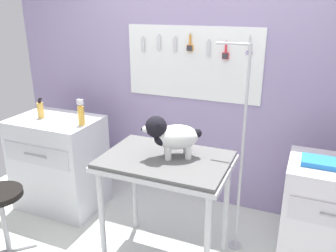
{
  "coord_description": "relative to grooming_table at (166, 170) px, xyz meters",
  "views": [
    {
      "loc": [
        0.98,
        -1.78,
        1.92
      ],
      "look_at": [
        0.1,
        0.32,
        1.1
      ],
      "focal_mm": 36.99,
      "sensor_mm": 36.0,
      "label": 1
    }
  ],
  "objects": [
    {
      "name": "cabinet_right",
      "position": [
        1.16,
        0.36,
        -0.34
      ],
      "size": [
        0.68,
        0.54,
        0.86
      ],
      "color": "silver",
      "rests_on": "ground"
    },
    {
      "name": "counter_left",
      "position": [
        -1.26,
        0.31,
        -0.32
      ],
      "size": [
        0.8,
        0.58,
        0.91
      ],
      "color": "silver",
      "rests_on": "ground"
    },
    {
      "name": "dog",
      "position": [
        0.03,
        0.03,
        0.26
      ],
      "size": [
        0.41,
        0.32,
        0.31
      ],
      "color": "white",
      "rests_on": "grooming_table"
    },
    {
      "name": "shampoo_bottle",
      "position": [
        -1.38,
        0.29,
        0.21
      ],
      "size": [
        0.06,
        0.06,
        0.19
      ],
      "color": "gold",
      "rests_on": "counter_left"
    },
    {
      "name": "grooming_table",
      "position": [
        0.0,
        0.0,
        0.0
      ],
      "size": [
        0.93,
        0.64,
        0.87
      ],
      "color": "#B7B7BC",
      "rests_on": "ground"
    },
    {
      "name": "pump_bottle_white",
      "position": [
        -0.92,
        0.27,
        0.23
      ],
      "size": [
        0.06,
        0.06,
        0.23
      ],
      "color": "gold",
      "rests_on": "counter_left"
    },
    {
      "name": "supply_tray",
      "position": [
        1.02,
        0.33,
        0.1
      ],
      "size": [
        0.24,
        0.18,
        0.04
      ],
      "color": "blue",
      "rests_on": "cabinet_right"
    },
    {
      "name": "grooming_arm",
      "position": [
        0.48,
        0.34,
        0.0
      ],
      "size": [
        0.3,
        0.11,
        1.66
      ],
      "color": "#B7B7BC",
      "rests_on": "ground"
    },
    {
      "name": "rear_wall_panel",
      "position": [
        -0.09,
        0.98,
        0.38
      ],
      "size": [
        4.0,
        0.11,
        2.3
      ],
      "color": "#9586B0",
      "rests_on": "ground"
    },
    {
      "name": "stool",
      "position": [
        -1.2,
        -0.45,
        -0.31
      ],
      "size": [
        0.35,
        0.35,
        0.56
      ],
      "color": "#9E9EA3",
      "rests_on": "ground"
    }
  ]
}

